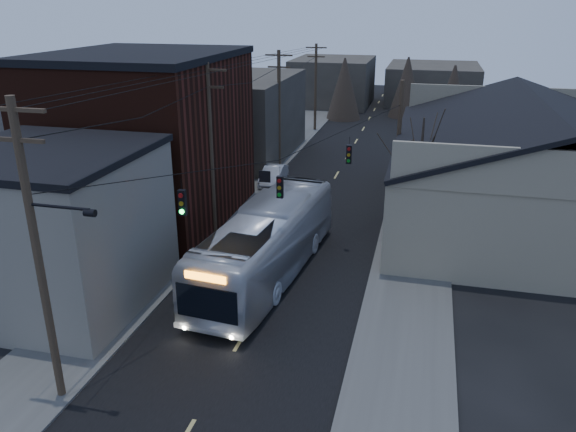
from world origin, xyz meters
name	(u,v)px	position (x,y,z in m)	size (l,w,h in m)	color
road_surface	(332,182)	(0.00, 30.00, 0.01)	(9.00, 110.00, 0.02)	black
sidewalk_left	(252,176)	(-6.50, 30.00, 0.06)	(4.00, 110.00, 0.12)	#474744
sidewalk_right	(419,188)	(6.50, 30.00, 0.06)	(4.00, 110.00, 0.12)	#474744
building_clapboard	(54,231)	(-9.00, 9.00, 3.50)	(8.00, 8.00, 7.00)	slate
building_brick	(147,141)	(-10.00, 20.00, 5.00)	(10.00, 12.00, 10.00)	black
building_left_far	(239,117)	(-9.50, 36.00, 3.50)	(9.00, 14.00, 7.00)	#36312B
warehouse	(527,180)	(13.00, 25.00, 2.70)	(16.16, 20.60, 7.73)	gray
building_far_left	(333,81)	(-6.00, 65.00, 3.00)	(10.00, 12.00, 6.00)	#36312B
building_far_right	(433,84)	(7.00, 70.00, 2.50)	(12.00, 14.00, 5.00)	#36312B
bare_tree	(419,182)	(6.50, 20.00, 3.60)	(0.40, 0.40, 7.20)	black
utility_lines	(272,133)	(-3.11, 24.14, 4.95)	(11.24, 45.28, 10.50)	#382B1E
bus	(267,243)	(-0.53, 13.68, 1.83)	(3.07, 13.12, 3.65)	#B7BBC4
parked_car	(273,175)	(-4.30, 28.59, 0.68)	(1.45, 4.15, 1.37)	#ADAFB5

